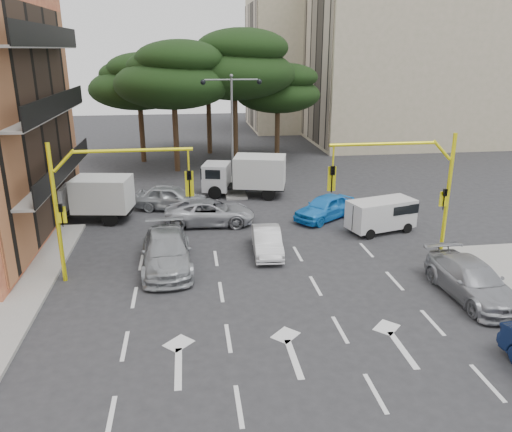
{
  "coord_description": "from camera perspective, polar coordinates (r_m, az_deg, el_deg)",
  "views": [
    {
      "loc": [
        -3.11,
        -18.51,
        9.51
      ],
      "look_at": [
        0.12,
        4.82,
        1.6
      ],
      "focal_mm": 35.0,
      "sensor_mm": 36.0,
      "label": 1
    }
  ],
  "objects": [
    {
      "name": "signal_mast_left",
      "position": [
        21.58,
        -17.48,
        2.58
      ],
      "size": [
        5.79,
        0.37,
        6.0
      ],
      "color": "#FFF216",
      "rests_on": "ground"
    },
    {
      "name": "car_silver_cross_b",
      "position": [
        31.37,
        -9.67,
        2.11
      ],
      "size": [
        4.79,
        2.82,
        1.53
      ],
      "primitive_type": "imported",
      "rotation": [
        0.0,
        0.0,
        1.33
      ],
      "color": "#A8ACB1",
      "rests_on": "ground"
    },
    {
      "name": "pine_left_near",
      "position": [
        40.52,
        -9.41,
        15.63
      ],
      "size": [
        9.15,
        9.15,
        10.23
      ],
      "color": "#382616",
      "rests_on": "ground"
    },
    {
      "name": "car_white_hatch",
      "position": [
        24.3,
        1.26,
        -2.9
      ],
      "size": [
        1.56,
        3.84,
        1.24
      ],
      "primitive_type": "imported",
      "rotation": [
        0.0,
        0.0,
        -0.07
      ],
      "color": "silver",
      "rests_on": "ground"
    },
    {
      "name": "car_silver_wagon",
      "position": [
        23.03,
        -10.2,
        -4.0
      ],
      "size": [
        2.51,
        5.55,
        1.58
      ],
      "primitive_type": "imported",
      "rotation": [
        0.0,
        0.0,
        0.06
      ],
      "color": "#989B9F",
      "rests_on": "ground"
    },
    {
      "name": "ground",
      "position": [
        21.04,
        1.48,
        -8.31
      ],
      "size": [
        120.0,
        120.0,
        0.0
      ],
      "primitive_type": "plane",
      "color": "#28282B",
      "rests_on": "ground"
    },
    {
      "name": "car_blue_compact",
      "position": [
        29.43,
        7.91,
        1.0
      ],
      "size": [
        4.41,
        3.85,
        1.44
      ],
      "primitive_type": "imported",
      "rotation": [
        0.0,
        0.0,
        -0.94
      ],
      "color": "#1B81DE",
      "rests_on": "ground"
    },
    {
      "name": "pine_right",
      "position": [
        45.33,
        2.6,
        14.38
      ],
      "size": [
        7.49,
        7.49,
        8.37
      ],
      "color": "#382616",
      "rests_on": "ground"
    },
    {
      "name": "box_truck_a",
      "position": [
        30.35,
        -18.77,
        1.84
      ],
      "size": [
        5.52,
        2.99,
        2.58
      ],
      "primitive_type": null,
      "rotation": [
        0.0,
        0.0,
        1.41
      ],
      "color": "white",
      "rests_on": "ground"
    },
    {
      "name": "pine_left_far",
      "position": [
        44.71,
        -13.24,
        14.76
      ],
      "size": [
        8.32,
        8.32,
        9.3
      ],
      "color": "#382616",
      "rests_on": "ground"
    },
    {
      "name": "box_truck_b",
      "position": [
        33.76,
        -1.26,
        4.61
      ],
      "size": [
        5.98,
        3.63,
        2.74
      ],
      "primitive_type": null,
      "rotation": [
        0.0,
        0.0,
        1.33
      ],
      "color": "silver",
      "rests_on": "ground"
    },
    {
      "name": "apartment_beige_near",
      "position": [
        55.53,
        17.5,
        17.6
      ],
      "size": [
        20.2,
        12.15,
        18.7
      ],
      "color": "tan",
      "rests_on": "ground"
    },
    {
      "name": "street_lamp_center",
      "position": [
        34.89,
        -2.78,
        11.82
      ],
      "size": [
        4.16,
        0.36,
        7.77
      ],
      "color": "slate",
      "rests_on": "median_strip"
    },
    {
      "name": "car_silver_parked",
      "position": [
        21.88,
        23.45,
        -6.76
      ],
      "size": [
        2.24,
        5.07,
        1.45
      ],
      "primitive_type": "imported",
      "rotation": [
        0.0,
        0.0,
        0.04
      ],
      "color": "#93949A",
      "rests_on": "ground"
    },
    {
      "name": "apartment_beige_far",
      "position": [
        64.55,
        6.84,
        17.42
      ],
      "size": [
        16.2,
        12.15,
        16.7
      ],
      "color": "tan",
      "rests_on": "ground"
    },
    {
      "name": "car_silver_cross_a",
      "position": [
        28.42,
        -5.26,
        0.43
      ],
      "size": [
        5.2,
        2.66,
        1.4
      ],
      "primitive_type": "imported",
      "rotation": [
        0.0,
        0.0,
        1.5
      ],
      "color": "#AFB1B8",
      "rests_on": "ground"
    },
    {
      "name": "pine_center",
      "position": [
        42.69,
        -2.38,
        16.92
      ],
      "size": [
        9.98,
        9.98,
        11.16
      ],
      "color": "#382616",
      "rests_on": "ground"
    },
    {
      "name": "van_white",
      "position": [
        27.93,
        14.08,
        0.05
      ],
      "size": [
        3.94,
        2.54,
        1.82
      ],
      "primitive_type": null,
      "rotation": [
        0.0,
        0.0,
        -1.31
      ],
      "color": "silver",
      "rests_on": "ground"
    },
    {
      "name": "median_strip",
      "position": [
        35.91,
        -2.65,
        3.31
      ],
      "size": [
        1.4,
        6.0,
        0.15
      ],
      "primitive_type": "cube",
      "color": "gray",
      "rests_on": "ground"
    },
    {
      "name": "signal_mast_right",
      "position": [
        23.46,
        17.42,
        3.82
      ],
      "size": [
        5.79,
        0.37,
        6.0
      ],
      "color": "#FFF216",
      "rests_on": "ground"
    },
    {
      "name": "pine_back",
      "position": [
        47.55,
        -5.49,
        16.19
      ],
      "size": [
        9.15,
        9.15,
        10.23
      ],
      "color": "#382616",
      "rests_on": "ground"
    }
  ]
}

